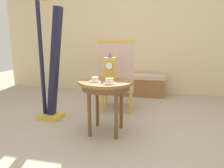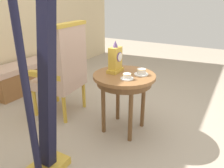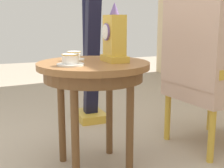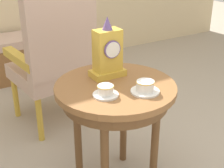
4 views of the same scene
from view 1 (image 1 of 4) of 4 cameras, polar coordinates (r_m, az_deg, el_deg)
name	(u,v)px [view 1 (image 1 of 4)]	position (r m, az deg, el deg)	size (l,w,h in m)	color
ground_plane	(108,134)	(2.59, -1.22, -13.73)	(10.00, 10.00, 0.00)	tan
wall_back	(133,27)	(4.56, 5.80, 15.37)	(6.00, 0.10, 2.80)	beige
side_table	(106,87)	(2.47, -1.68, -0.97)	(0.65, 0.65, 0.65)	brown
teacup_left	(95,80)	(2.39, -4.74, 1.21)	(0.13, 0.13, 0.06)	white
teacup_right	(109,81)	(2.28, -0.73, 0.78)	(0.15, 0.15, 0.06)	white
mantel_clock	(110,68)	(2.54, -0.53, 4.39)	(0.19, 0.11, 0.34)	gold
armchair	(117,75)	(3.23, 1.43, 2.50)	(0.60, 0.59, 1.14)	#CCA893
harp	(51,70)	(3.00, -16.59, 3.67)	(0.40, 0.24, 1.77)	gold
window_bench	(139,85)	(4.33, 7.36, -0.17)	(1.07, 0.40, 0.44)	#CCA893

